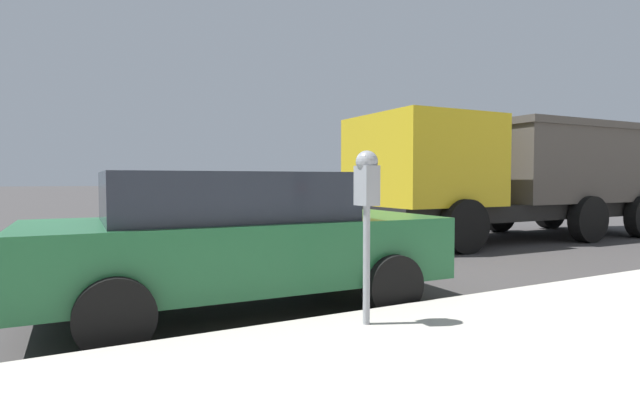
{
  "coord_description": "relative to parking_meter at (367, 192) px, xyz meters",
  "views": [
    {
      "loc": [
        -6.16,
        1.41,
        1.41
      ],
      "look_at": [
        -2.21,
        -0.68,
        1.23
      ],
      "focal_mm": 28.0,
      "sensor_mm": 36.0,
      "label": 1
    }
  ],
  "objects": [
    {
      "name": "dump_truck",
      "position": [
        4.75,
        -7.51,
        0.3
      ],
      "size": [
        2.97,
        8.25,
        2.76
      ],
      "rotation": [
        0.0,
        0.0,
        -0.01
      ],
      "color": "black",
      "rests_on": "ground_plane"
    },
    {
      "name": "ground_plane",
      "position": [
        2.6,
        0.93,
        -1.31
      ],
      "size": [
        220.0,
        220.0,
        0.0
      ],
      "primitive_type": "plane",
      "color": "#3D3A3A"
    },
    {
      "name": "car_green",
      "position": [
        1.55,
        0.62,
        -0.52
      ],
      "size": [
        2.12,
        4.36,
        1.49
      ],
      "rotation": [
        0.0,
        0.0,
        3.11
      ],
      "color": "#1E5B33",
      "rests_on": "ground_plane"
    },
    {
      "name": "parking_meter",
      "position": [
        0.0,
        0.0,
        0.0
      ],
      "size": [
        0.21,
        0.19,
        1.49
      ],
      "color": "gray",
      "rests_on": "sidewalk"
    }
  ]
}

